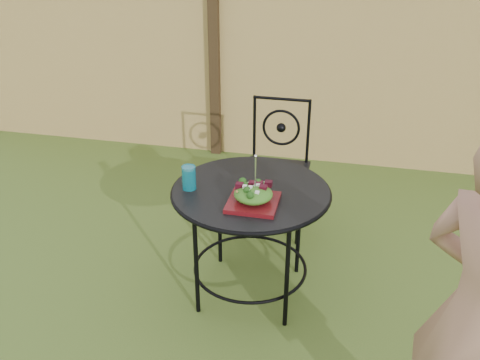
{
  "coord_description": "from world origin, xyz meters",
  "views": [
    {
      "loc": [
        0.0,
        -2.52,
        2.16
      ],
      "look_at": [
        -0.61,
        0.18,
        0.75
      ],
      "focal_mm": 40.0,
      "sensor_mm": 36.0,
      "label": 1
    }
  ],
  "objects": [
    {
      "name": "patio_table",
      "position": [
        -0.54,
        0.13,
        0.59
      ],
      "size": [
        0.92,
        0.92,
        0.72
      ],
      "color": "black",
      "rests_on": "ground"
    },
    {
      "name": "fork",
      "position": [
        -0.48,
        -0.04,
        0.92
      ],
      "size": [
        0.01,
        0.01,
        0.18
      ],
      "primitive_type": "cylinder",
      "color": "silver",
      "rests_on": "salad"
    },
    {
      "name": "patio_chair",
      "position": [
        -0.52,
        0.97,
        0.5
      ],
      "size": [
        0.46,
        0.46,
        0.95
      ],
      "color": "black",
      "rests_on": "ground"
    },
    {
      "name": "drinking_glass",
      "position": [
        -0.88,
        0.06,
        0.79
      ],
      "size": [
        0.08,
        0.08,
        0.14
      ],
      "primitive_type": "cylinder",
      "color": "#0A6A7E",
      "rests_on": "patio_table"
    },
    {
      "name": "salad",
      "position": [
        -0.49,
        -0.04,
        0.79
      ],
      "size": [
        0.21,
        0.21,
        0.08
      ],
      "primitive_type": "ellipsoid",
      "color": "#235614",
      "rests_on": "salad_plate"
    },
    {
      "name": "ground",
      "position": [
        0.0,
        0.0,
        0.0
      ],
      "size": [
        60.0,
        60.0,
        0.0
      ],
      "primitive_type": "plane",
      "color": "#2F4A18",
      "rests_on": "ground"
    },
    {
      "name": "fence",
      "position": [
        -0.0,
        2.19,
        0.95
      ],
      "size": [
        8.0,
        0.12,
        1.9
      ],
      "color": "#E9C573",
      "rests_on": "ground"
    },
    {
      "name": "salad_plate",
      "position": [
        -0.49,
        -0.04,
        0.74
      ],
      "size": [
        0.27,
        0.27,
        0.02
      ],
      "primitive_type": "cube",
      "color": "#4B0A12",
      "rests_on": "patio_table"
    }
  ]
}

